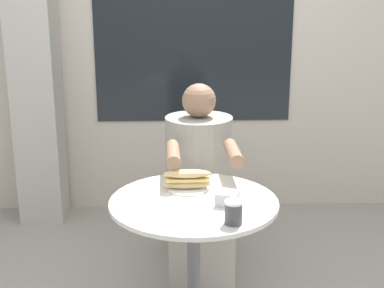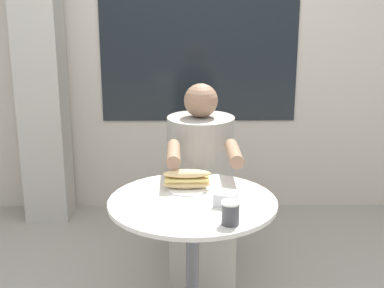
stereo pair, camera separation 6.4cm
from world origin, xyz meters
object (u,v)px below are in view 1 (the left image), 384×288
Objects in this scene: diner_chair at (196,177)px; drink_cup at (234,212)px; seated_diner at (199,202)px; cafe_table at (194,240)px; sandwich_on_plate at (187,181)px.

drink_cup is at bearing 93.71° from diner_chair.
seated_diner is (0.00, -0.35, -0.02)m from diner_chair.
seated_diner reaches higher than cafe_table.
cafe_table is 0.38m from drink_cup.
drink_cup is (0.10, -1.18, 0.27)m from diner_chair.
drink_cup is at bearing -65.93° from sandwich_on_plate.
cafe_table is at bearing -79.55° from sandwich_on_plate.
sandwich_on_plate is 2.31× the size of drink_cup.
diner_chair is 0.75× the size of seated_diner.
seated_diner is 5.18× the size of sandwich_on_plate.
cafe_table is at bearing 85.83° from diner_chair.
cafe_table is 3.37× the size of sandwich_on_plate.
sandwich_on_plate reaches higher than cafe_table.
sandwich_on_plate is at bearing 79.07° from seated_diner.
diner_chair is 1.22m from drink_cup.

